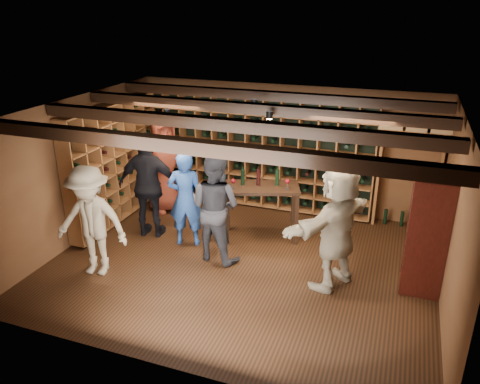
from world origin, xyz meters
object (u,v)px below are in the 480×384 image
(man_grey_suit, at_px, (215,207))
(guest_khaki, at_px, (91,221))
(tasting_table, at_px, (261,193))
(guest_beige, at_px, (336,225))
(man_blue_shirt, at_px, (186,199))
(display_cabinet, at_px, (426,237))
(guest_red_floral, at_px, (165,165))
(guest_woman_black, at_px, (149,186))

(man_grey_suit, distance_m, guest_khaki, 1.91)
(tasting_table, bearing_deg, guest_beige, -55.75)
(man_blue_shirt, bearing_deg, display_cabinet, 162.22)
(guest_red_floral, xyz_separation_m, guest_woman_black, (0.28, -1.09, -0.00))
(guest_khaki, relative_size, tasting_table, 1.21)
(man_blue_shirt, distance_m, guest_beige, 2.65)
(display_cabinet, relative_size, tasting_table, 1.21)
(guest_woman_black, bearing_deg, guest_red_floral, -83.87)
(tasting_table, bearing_deg, man_blue_shirt, -169.20)
(guest_beige, height_order, tasting_table, guest_beige)
(guest_red_floral, relative_size, tasting_table, 1.33)
(display_cabinet, xyz_separation_m, guest_khaki, (-4.77, -1.21, 0.02))
(man_grey_suit, bearing_deg, guest_khaki, 45.56)
(display_cabinet, relative_size, guest_woman_black, 0.91)
(man_grey_suit, xyz_separation_m, guest_beige, (1.95, -0.14, 0.06))
(man_grey_suit, bearing_deg, tasting_table, -104.99)
(guest_woman_black, relative_size, tasting_table, 1.32)
(display_cabinet, height_order, guest_beige, guest_beige)
(man_blue_shirt, distance_m, guest_red_floral, 1.55)
(guest_beige, bearing_deg, man_blue_shirt, -70.88)
(guest_woman_black, xyz_separation_m, tasting_table, (1.88, 0.59, -0.10))
(man_grey_suit, height_order, guest_beige, guest_beige)
(display_cabinet, distance_m, guest_woman_black, 4.59)
(man_grey_suit, distance_m, guest_red_floral, 2.22)
(man_blue_shirt, relative_size, tasting_table, 1.17)
(guest_red_floral, relative_size, guest_beige, 0.99)
(guest_red_floral, xyz_separation_m, guest_beige, (3.63, -1.58, 0.01))
(display_cabinet, xyz_separation_m, man_grey_suit, (-3.18, -0.15, 0.06))
(man_blue_shirt, xyz_separation_m, guest_red_floral, (-1.02, 1.16, 0.12))
(guest_khaki, bearing_deg, guest_woman_black, 74.70)
(man_blue_shirt, distance_m, man_grey_suit, 0.72)
(man_blue_shirt, distance_m, tasting_table, 1.32)
(display_cabinet, xyz_separation_m, man_blue_shirt, (-3.84, 0.14, -0.01))
(man_blue_shirt, height_order, guest_khaki, guest_khaki)
(guest_red_floral, bearing_deg, guest_beige, -75.26)
(man_grey_suit, bearing_deg, guest_red_floral, -28.80)
(display_cabinet, xyz_separation_m, tasting_table, (-2.70, 0.80, 0.00))
(guest_red_floral, bearing_deg, guest_woman_black, -127.14)
(man_grey_suit, relative_size, guest_woman_black, 0.96)
(man_blue_shirt, relative_size, man_grey_suit, 0.92)
(guest_woman_black, bearing_deg, guest_beige, 163.13)
(guest_woman_black, bearing_deg, tasting_table, -171.07)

